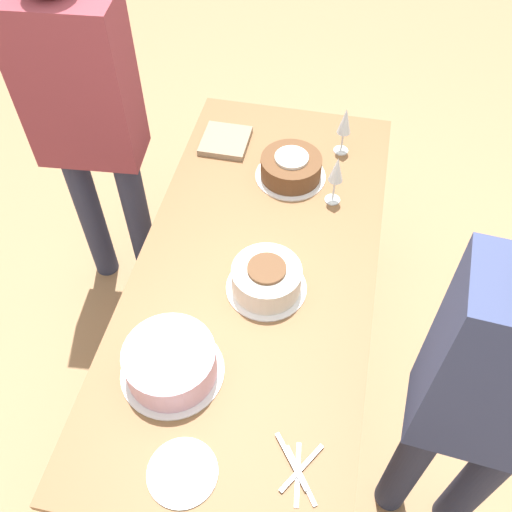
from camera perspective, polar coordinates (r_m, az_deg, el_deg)
ground_plane at (r=2.59m, az=0.00°, el=-11.18°), size 12.00×12.00×0.00m
dining_table at (r=2.04m, az=0.00°, el=-2.76°), size 1.78×0.82×0.75m
cake_center_white at (r=1.86m, az=1.06°, el=-2.30°), size 0.27×0.27×0.11m
cake_front_chocolate at (r=2.23m, az=3.52°, el=8.82°), size 0.28×0.28×0.10m
cake_back_decorated at (r=1.71m, az=-8.54°, el=-10.49°), size 0.31×0.31×0.11m
wine_glass_near at (r=2.30m, az=8.88°, el=13.04°), size 0.06×0.06×0.21m
wine_glass_far at (r=2.08m, az=8.06°, el=8.38°), size 0.06×0.06×0.21m
dessert_plate_left at (r=1.63m, az=-7.37°, el=-20.68°), size 0.19×0.19×0.01m
fork_pile at (r=1.62m, az=4.21°, el=-20.52°), size 0.18×0.14×0.01m
napkin_stack at (r=2.40m, az=-3.08°, el=11.43°), size 0.20×0.19×0.03m
person_cutting at (r=1.61m, az=23.15°, el=-12.86°), size 0.25×0.42×1.57m
person_watching at (r=2.30m, az=-16.71°, el=13.42°), size 0.26×0.42×1.59m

